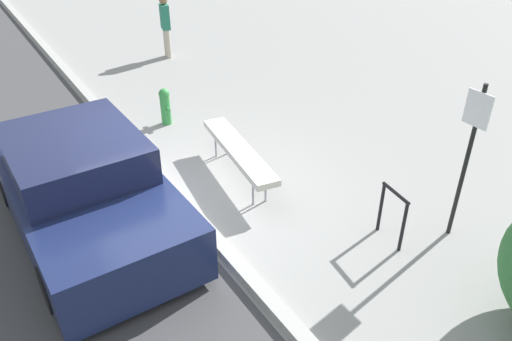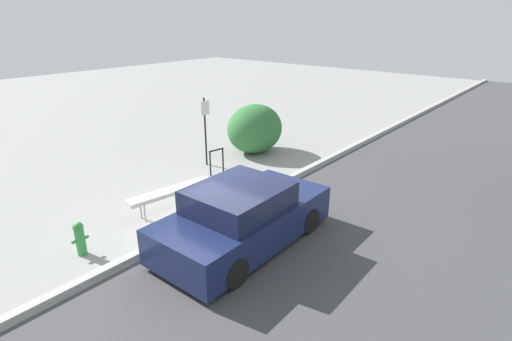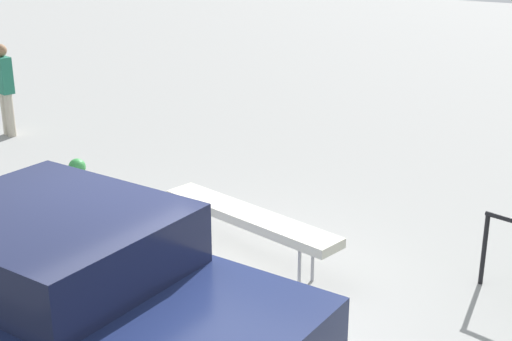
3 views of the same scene
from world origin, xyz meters
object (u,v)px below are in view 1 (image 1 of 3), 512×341
bench (239,151)px  sign_post (469,150)px  pedestrian (166,25)px  fire_hydrant (165,105)px  bike_rack (393,211)px  parked_car_near (84,188)px

bench → sign_post: sign_post is taller
sign_post → pedestrian: bearing=-178.7°
bench → fire_hydrant: bearing=-167.5°
bench → bike_rack: size_ratio=2.93×
sign_post → bench: bearing=-148.7°
bench → pedestrian: bearing=174.6°
bench → parked_car_near: parked_car_near is taller
bike_rack → sign_post: (0.36, 0.85, 0.88)m
fire_hydrant → sign_post: bearing=19.6°
sign_post → parked_car_near: size_ratio=0.54×
bike_rack → parked_car_near: parked_car_near is taller
bench → sign_post: bearing=39.6°
pedestrian → parked_car_near: bearing=-20.4°
fire_hydrant → pedestrian: size_ratio=0.47×
fire_hydrant → parked_car_near: size_ratio=0.18×
bench → fire_hydrant: size_ratio=3.16×
bench → parked_car_near: size_ratio=0.57×
bike_rack → fire_hydrant: bike_rack is taller
pedestrian → fire_hydrant: bearing=-12.3°
sign_post → fire_hydrant: bearing=-160.4°
pedestrian → parked_car_near: size_ratio=0.39×
bench → bike_rack: 2.74m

